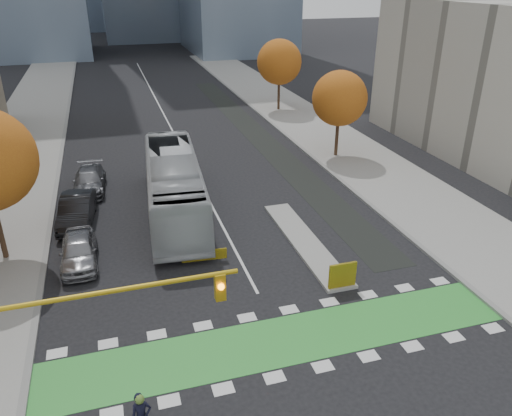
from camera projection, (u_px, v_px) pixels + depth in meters
ground at (295, 365)px, 19.57m from camera, size 300.00×300.00×0.00m
sidewalk_east at (363, 162)px, 40.37m from camera, size 7.00×120.00×0.15m
curb_west at (55, 196)px, 34.22m from camera, size 0.30×120.00×0.16m
curb_east at (323, 166)px, 39.46m from camera, size 0.30×120.00×0.16m
bike_crossing at (282, 340)px, 20.86m from camera, size 20.00×3.00×0.01m
centre_line at (164, 114)px, 54.18m from camera, size 0.15×70.00×0.01m
bike_lane_paint at (256, 134)px, 47.49m from camera, size 2.50×50.00×0.01m
median_island at (305, 242)px, 28.37m from camera, size 1.60×10.00×0.16m
hazard_board at (342, 275)px, 23.91m from camera, size 1.40×0.12×1.30m
tree_east_near at (340, 99)px, 39.66m from camera, size 4.40×4.40×7.08m
tree_east_far at (279, 62)px, 53.48m from camera, size 4.80×4.80×7.65m
traffic_signal_west at (64, 329)px, 15.33m from camera, size 8.53×0.56×5.20m
bus at (174, 185)px, 31.16m from camera, size 4.26×13.80×3.79m
parked_car_a at (79, 251)px, 26.07m from camera, size 1.84×4.56×1.55m
parked_car_b at (77, 210)px, 30.32m from camera, size 2.35×5.35×1.71m
parked_car_c at (89, 181)px, 34.88m from camera, size 2.42×5.26×1.49m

